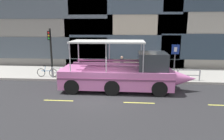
% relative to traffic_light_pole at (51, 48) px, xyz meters
% --- Properties ---
extents(ground_plane, '(120.00, 120.00, 0.00)m').
position_rel_traffic_light_pole_xyz_m(ground_plane, '(4.59, -3.76, -2.60)').
color(ground_plane, '#2B2B2D').
extents(sidewalk, '(32.00, 4.80, 0.18)m').
position_rel_traffic_light_pole_xyz_m(sidewalk, '(4.59, 1.84, -2.51)').
color(sidewalk, '#A8A59E').
rests_on(sidewalk, ground_plane).
extents(curb_edge, '(32.00, 0.18, 0.18)m').
position_rel_traffic_light_pole_xyz_m(curb_edge, '(4.59, -0.65, -2.51)').
color(curb_edge, '#B2ADA3').
rests_on(curb_edge, ground_plane).
extents(lane_centreline, '(25.80, 0.12, 0.01)m').
position_rel_traffic_light_pole_xyz_m(lane_centreline, '(4.59, -4.87, -2.59)').
color(lane_centreline, '#DBD64C').
rests_on(lane_centreline, ground_plane).
extents(curb_guardrail, '(11.84, 0.09, 0.87)m').
position_rel_traffic_light_pole_xyz_m(curb_guardrail, '(6.02, -0.31, -1.84)').
color(curb_guardrail, '#9EA0A8').
rests_on(curb_guardrail, sidewalk).
extents(traffic_light_pole, '(0.24, 0.46, 3.98)m').
position_rel_traffic_light_pole_xyz_m(traffic_light_pole, '(0.00, 0.00, 0.00)').
color(traffic_light_pole, black).
rests_on(traffic_light_pole, sidewalk).
extents(parking_sign, '(0.60, 0.12, 2.76)m').
position_rel_traffic_light_pole_xyz_m(parking_sign, '(10.03, 0.17, -0.55)').
color(parking_sign, '#4C4F54').
rests_on(parking_sign, sidewalk).
extents(leaned_bicycle, '(1.74, 0.46, 0.96)m').
position_rel_traffic_light_pole_xyz_m(leaned_bicycle, '(-0.42, -0.06, -2.04)').
color(leaned_bicycle, black).
rests_on(leaned_bicycle, sidewalk).
extents(duck_tour_boat, '(9.35, 2.67, 3.40)m').
position_rel_traffic_light_pole_xyz_m(duck_tour_boat, '(6.05, -2.48, -1.47)').
color(duck_tour_boat, pink).
rests_on(duck_tour_boat, ground_plane).
extents(pedestrian_near_bow, '(0.45, 0.22, 1.57)m').
position_rel_traffic_light_pole_xyz_m(pedestrian_near_bow, '(8.61, 0.46, -1.47)').
color(pedestrian_near_bow, black).
rests_on(pedestrian_near_bow, sidewalk).
extents(pedestrian_mid_left, '(0.32, 0.42, 1.68)m').
position_rel_traffic_light_pole_xyz_m(pedestrian_mid_left, '(5.80, 0.93, -1.41)').
color(pedestrian_mid_left, '#47423D').
rests_on(pedestrian_mid_left, sidewalk).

